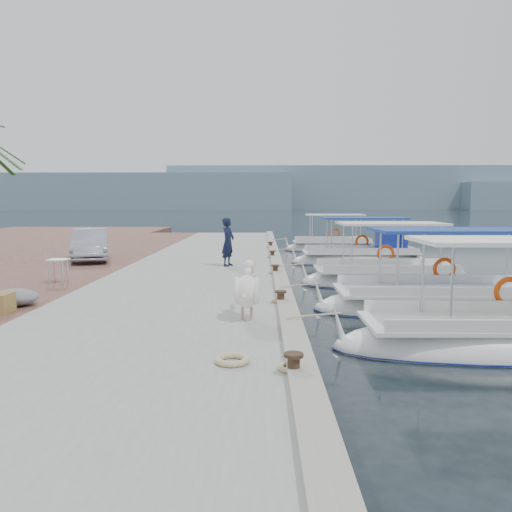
{
  "coord_description": "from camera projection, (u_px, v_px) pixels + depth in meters",
  "views": [
    {
      "loc": [
        -0.79,
        -15.32,
        2.93
      ],
      "look_at": [
        -1.0,
        0.81,
        1.2
      ],
      "focal_mm": 35.0,
      "sensor_mm": 36.0,
      "label": 1
    }
  ],
  "objects": [
    {
      "name": "fishing_caique_d",
      "position": [
        362.0,
        260.0,
        24.01
      ],
      "size": [
        6.61,
        2.17,
        2.83
      ],
      "color": "white",
      "rests_on": "ground"
    },
    {
      "name": "parked_car",
      "position": [
        90.0,
        245.0,
        21.03
      ],
      "size": [
        2.54,
        4.27,
        1.33
      ],
      "primitive_type": "imported",
      "rotation": [
        0.0,
        0.0,
        0.3
      ],
      "color": "#AFB7C8",
      "rests_on": "cobblestone_strip"
    },
    {
      "name": "fishing_caique_b",
      "position": [
        448.0,
        306.0,
        13.55
      ],
      "size": [
        7.33,
        2.51,
        2.83
      ],
      "color": "white",
      "rests_on": "ground"
    },
    {
      "name": "fisherman",
      "position": [
        228.0,
        242.0,
        19.1
      ],
      "size": [
        0.66,
        0.79,
        1.86
      ],
      "primitive_type": "imported",
      "rotation": [
        0.0,
        0.0,
        1.2
      ],
      "color": "black",
      "rests_on": "concrete_quay"
    },
    {
      "name": "cobblestone_strip",
      "position": [
        88.0,
        268.0,
        20.59
      ],
      "size": [
        4.0,
        40.0,
        0.5
      ],
      "primitive_type": "cube",
      "color": "brown",
      "rests_on": "ground"
    },
    {
      "name": "tarp_bundle",
      "position": [
        15.0,
        297.0,
        11.8
      ],
      "size": [
        1.1,
        0.9,
        0.4
      ],
      "primitive_type": "ellipsoid",
      "color": "slate",
      "rests_on": "cobblestone_strip"
    },
    {
      "name": "ground",
      "position": [
        288.0,
        297.0,
        15.54
      ],
      "size": [
        400.0,
        400.0,
        0.0
      ],
      "primitive_type": "plane",
      "color": "black",
      "rests_on": "ground"
    },
    {
      "name": "fishing_caique_e",
      "position": [
        332.0,
        249.0,
        30.48
      ],
      "size": [
        5.77,
        1.98,
        2.83
      ],
      "color": "white",
      "rests_on": "ground"
    },
    {
      "name": "distant_hills",
      "position": [
        333.0,
        192.0,
        214.67
      ],
      "size": [
        330.0,
        60.0,
        18.0
      ],
      "color": "slate",
      "rests_on": "ground"
    },
    {
      "name": "quay_curb",
      "position": [
        276.0,
        261.0,
        20.45
      ],
      "size": [
        0.44,
        40.0,
        0.12
      ],
      "primitive_type": "cube",
      "color": "gray",
      "rests_on": "concrete_quay"
    },
    {
      "name": "pelican",
      "position": [
        247.0,
        290.0,
        10.4
      ],
      "size": [
        0.61,
        1.55,
        1.2
      ],
      "color": "tan",
      "rests_on": "concrete_quay"
    },
    {
      "name": "concrete_quay",
      "position": [
        209.0,
        268.0,
        20.52
      ],
      "size": [
        6.0,
        40.0,
        0.5
      ],
      "primitive_type": "cube",
      "color": "gray",
      "rests_on": "ground"
    },
    {
      "name": "folding_table",
      "position": [
        58.0,
        266.0,
        15.08
      ],
      "size": [
        0.55,
        0.55,
        0.73
      ],
      "color": "silver",
      "rests_on": "cobblestone_strip"
    },
    {
      "name": "mooring_bollards",
      "position": [
        275.0,
        269.0,
        16.96
      ],
      "size": [
        0.28,
        20.28,
        0.33
      ],
      "color": "black",
      "rests_on": "concrete_quay"
    },
    {
      "name": "fishing_caique_c",
      "position": [
        385.0,
        281.0,
        17.91
      ],
      "size": [
        6.04,
        2.48,
        2.83
      ],
      "color": "white",
      "rests_on": "ground"
    },
    {
      "name": "rope_coil",
      "position": [
        232.0,
        360.0,
        7.59
      ],
      "size": [
        0.54,
        0.54,
        0.1
      ],
      "primitive_type": "torus",
      "color": "#C6B284",
      "rests_on": "concrete_quay"
    }
  ]
}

